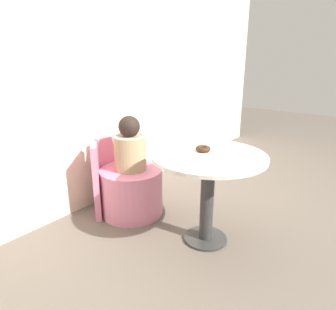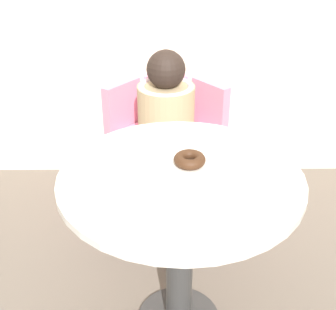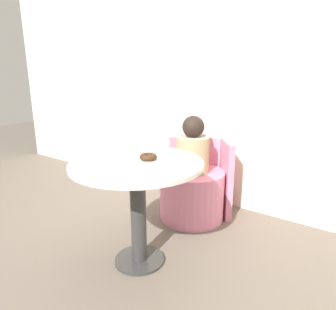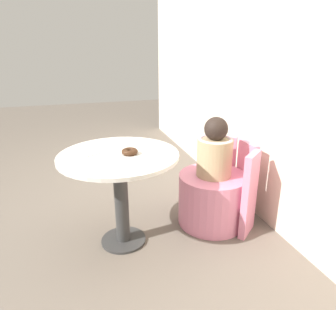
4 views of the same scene
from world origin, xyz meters
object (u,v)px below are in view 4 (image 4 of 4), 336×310
object	(u,v)px
round_table	(120,174)
child_figure	(215,151)
tub_chair	(212,199)
donut	(130,152)

from	to	relation	value
round_table	child_figure	bearing A→B (deg)	93.52
tub_chair	child_figure	world-z (taller)	child_figure
tub_chair	donut	distance (m)	0.82
child_figure	donut	xyz separation A→B (m)	(0.08, -0.65, 0.09)
round_table	donut	distance (m)	0.18
tub_chair	child_figure	xyz separation A→B (m)	(-0.00, 0.00, 0.40)
round_table	child_figure	xyz separation A→B (m)	(-0.04, 0.72, 0.08)
tub_chair	donut	bearing A→B (deg)	-83.37
round_table	child_figure	distance (m)	0.73
donut	round_table	bearing A→B (deg)	-114.64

